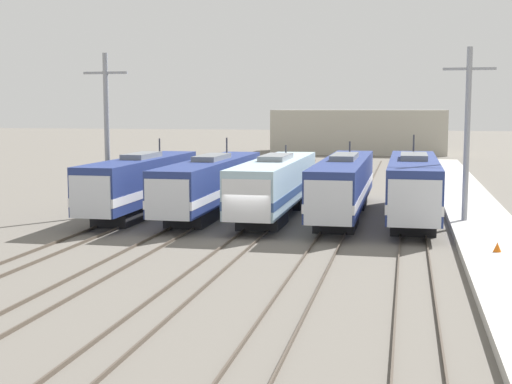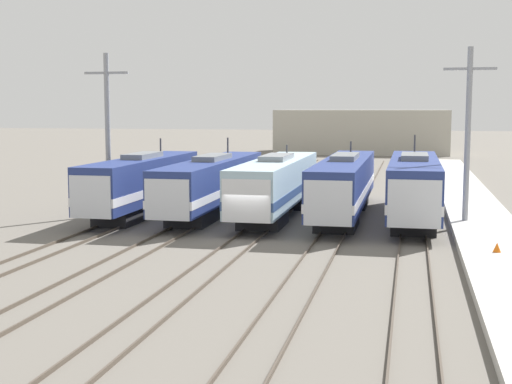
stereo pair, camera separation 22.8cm
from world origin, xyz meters
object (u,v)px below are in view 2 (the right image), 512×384
object	(u,v)px
locomotive_center_left	(211,184)
traffic_cone	(497,247)
catenary_tower_right	(468,134)
locomotive_center_right	(344,185)
catenary_tower_left	(108,132)
locomotive_center	(275,185)
locomotive_far_right	(414,187)
locomotive_far_left	(140,184)

from	to	relation	value
locomotive_center_left	traffic_cone	distance (m)	21.01
traffic_cone	catenary_tower_right	bearing A→B (deg)	94.59
locomotive_center_right	catenary_tower_left	distance (m)	16.24
catenary_tower_right	locomotive_center	bearing A→B (deg)	172.23
locomotive_far_right	catenary_tower_right	size ratio (longest dim) A/B	1.66
locomotive_far_right	locomotive_center	bearing A→B (deg)	179.76
locomotive_center_right	locomotive_center	bearing A→B (deg)	-172.85
locomotive_far_right	traffic_cone	distance (m)	12.16
locomotive_center_right	locomotive_center_left	bearing A→B (deg)	-177.48
catenary_tower_right	catenary_tower_left	bearing A→B (deg)	180.00
locomotive_center_left	catenary_tower_right	xyz separation A→B (m)	(16.65, -1.82, 3.58)
locomotive_center_left	locomotive_center	distance (m)	4.52
locomotive_far_left	locomotive_center_left	bearing A→B (deg)	18.69
locomotive_far_left	catenary_tower_left	bearing A→B (deg)	-172.18
locomotive_far_left	catenary_tower_right	world-z (taller)	catenary_tower_right
locomotive_far_left	locomotive_center_left	world-z (taller)	locomotive_center_left
locomotive_center	catenary_tower_right	size ratio (longest dim) A/B	1.67
locomotive_far_left	traffic_cone	size ratio (longest dim) A/B	35.44
locomotive_far_left	catenary_tower_left	world-z (taller)	catenary_tower_left
locomotive_center	catenary_tower_right	distance (m)	12.75
traffic_cone	catenary_tower_left	bearing A→B (deg)	157.88
locomotive_center	traffic_cone	xyz separation A→B (m)	(12.92, -11.45, -1.48)
locomotive_center_left	locomotive_far_right	distance (m)	13.57
locomotive_far_right	locomotive_far_left	bearing A→B (deg)	-175.81
locomotive_center_left	locomotive_center	world-z (taller)	locomotive_center_left
locomotive_far_left	locomotive_center_right	bearing A→B (deg)	8.09
locomotive_center	catenary_tower_left	world-z (taller)	catenary_tower_left
locomotive_center_left	traffic_cone	world-z (taller)	locomotive_center_left
locomotive_center	locomotive_center_right	world-z (taller)	locomotive_center_right
locomotive_center	locomotive_far_right	size ratio (longest dim) A/B	1.00
catenary_tower_right	traffic_cone	size ratio (longest dim) A/B	23.39
locomotive_center	catenary_tower_left	xyz separation A→B (m)	(-11.18, -1.66, 3.54)
catenary_tower_left	catenary_tower_right	distance (m)	23.31
locomotive_far_left	catenary_tower_left	xyz separation A→B (m)	(-2.14, -0.29, 3.51)
catenary_tower_left	traffic_cone	distance (m)	26.50
catenary_tower_right	locomotive_center_right	bearing A→B (deg)	163.73
locomotive_far_left	locomotive_center	xyz separation A→B (m)	(9.04, 1.36, -0.03)
locomotive_center_left	traffic_cone	size ratio (longest dim) A/B	40.84
locomotive_far_left	catenary_tower_left	size ratio (longest dim) A/B	1.52
locomotive_far_left	locomotive_far_right	bearing A→B (deg)	4.19
catenary_tower_left	traffic_cone	size ratio (longest dim) A/B	23.39
locomotive_center_left	catenary_tower_right	distance (m)	17.13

